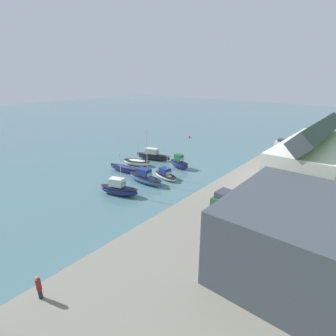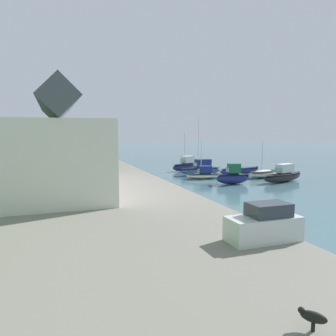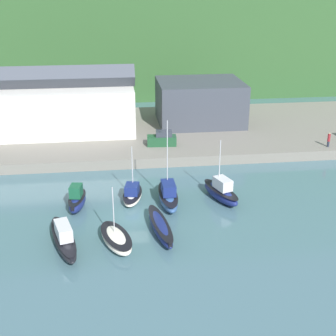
{
  "view_description": "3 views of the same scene",
  "coord_description": "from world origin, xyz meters",
  "px_view_note": "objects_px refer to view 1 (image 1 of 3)",
  "views": [
    {
      "loc": [
        34.74,
        33.61,
        18.24
      ],
      "look_at": [
        0.17,
        5.26,
        2.41
      ],
      "focal_mm": 28.0,
      "sensor_mm": 36.0,
      "label": 1
    },
    {
      "loc": [
        -47.14,
        26.98,
        7.6
      ],
      "look_at": [
        -4.65,
        11.98,
        2.47
      ],
      "focal_mm": 35.0,
      "sensor_mm": 36.0,
      "label": 2
    },
    {
      "loc": [
        -2.08,
        -45.01,
        24.19
      ],
      "look_at": [
        4.6,
        9.73,
        1.58
      ],
      "focal_mm": 50.0,
      "sensor_mm": 36.0,
      "label": 3
    }
  ],
  "objects_px": {
    "moored_boat_6": "(127,169)",
    "parked_car_2": "(224,199)",
    "moored_boat_1": "(166,175)",
    "moored_boat_2": "(145,178)",
    "mooring_buoy_0": "(189,137)",
    "moored_boat_3": "(119,189)",
    "person_on_quay": "(39,287)",
    "parked_car_0": "(284,144)",
    "dog_on_quay": "(307,142)",
    "moored_boat_4": "(153,156)",
    "moored_boat_5": "(137,162)",
    "moored_boat_0": "(179,163)"
  },
  "relations": [
    {
      "from": "moored_boat_0",
      "to": "moored_boat_2",
      "type": "height_order",
      "value": "moored_boat_2"
    },
    {
      "from": "moored_boat_0",
      "to": "moored_boat_3",
      "type": "distance_m",
      "value": 16.48
    },
    {
      "from": "moored_boat_6",
      "to": "person_on_quay",
      "type": "height_order",
      "value": "person_on_quay"
    },
    {
      "from": "parked_car_0",
      "to": "moored_boat_5",
      "type": "bearing_deg",
      "value": -35.36
    },
    {
      "from": "moored_boat_2",
      "to": "mooring_buoy_0",
      "type": "distance_m",
      "value": 38.13
    },
    {
      "from": "moored_boat_1",
      "to": "moored_boat_3",
      "type": "bearing_deg",
      "value": 4.27
    },
    {
      "from": "moored_boat_1",
      "to": "moored_boat_3",
      "type": "relative_size",
      "value": 0.89
    },
    {
      "from": "moored_boat_0",
      "to": "mooring_buoy_0",
      "type": "xyz_separation_m",
      "value": [
        -24.85,
        -14.79,
        -0.82
      ]
    },
    {
      "from": "moored_boat_2",
      "to": "person_on_quay",
      "type": "relative_size",
      "value": 4.55
    },
    {
      "from": "moored_boat_5",
      "to": "parked_car_0",
      "type": "relative_size",
      "value": 1.59
    },
    {
      "from": "person_on_quay",
      "to": "mooring_buoy_0",
      "type": "relative_size",
      "value": 3.83
    },
    {
      "from": "parked_car_2",
      "to": "dog_on_quay",
      "type": "bearing_deg",
      "value": 93.07
    },
    {
      "from": "person_on_quay",
      "to": "moored_boat_1",
      "type": "bearing_deg",
      "value": -159.02
    },
    {
      "from": "moored_boat_3",
      "to": "dog_on_quay",
      "type": "height_order",
      "value": "moored_boat_3"
    },
    {
      "from": "moored_boat_1",
      "to": "parked_car_2",
      "type": "distance_m",
      "value": 15.61
    },
    {
      "from": "moored_boat_0",
      "to": "moored_boat_2",
      "type": "bearing_deg",
      "value": 9.69
    },
    {
      "from": "moored_boat_3",
      "to": "mooring_buoy_0",
      "type": "distance_m",
      "value": 43.98
    },
    {
      "from": "moored_boat_1",
      "to": "person_on_quay",
      "type": "height_order",
      "value": "moored_boat_1"
    },
    {
      "from": "parked_car_0",
      "to": "person_on_quay",
      "type": "distance_m",
      "value": 60.6
    },
    {
      "from": "moored_boat_1",
      "to": "moored_boat_2",
      "type": "height_order",
      "value": "moored_boat_2"
    },
    {
      "from": "moored_boat_0",
      "to": "moored_boat_1",
      "type": "xyz_separation_m",
      "value": [
        6.25,
        1.52,
        -0.37
      ]
    },
    {
      "from": "moored_boat_2",
      "to": "moored_boat_3",
      "type": "relative_size",
      "value": 1.35
    },
    {
      "from": "moored_boat_5",
      "to": "moored_boat_6",
      "type": "height_order",
      "value": "moored_boat_5"
    },
    {
      "from": "parked_car_0",
      "to": "dog_on_quay",
      "type": "relative_size",
      "value": 5.14
    },
    {
      "from": "parked_car_0",
      "to": "mooring_buoy_0",
      "type": "bearing_deg",
      "value": -88.37
    },
    {
      "from": "parked_car_2",
      "to": "mooring_buoy_0",
      "type": "height_order",
      "value": "parked_car_2"
    },
    {
      "from": "moored_boat_5",
      "to": "mooring_buoy_0",
      "type": "xyz_separation_m",
      "value": [
        -29.02,
        -6.56,
        -0.39
      ]
    },
    {
      "from": "moored_boat_0",
      "to": "moored_boat_5",
      "type": "height_order",
      "value": "moored_boat_5"
    },
    {
      "from": "mooring_buoy_0",
      "to": "moored_boat_3",
      "type": "bearing_deg",
      "value": 20.0
    },
    {
      "from": "moored_boat_3",
      "to": "moored_boat_5",
      "type": "xyz_separation_m",
      "value": [
        -12.3,
        -8.48,
        -0.39
      ]
    },
    {
      "from": "moored_boat_4",
      "to": "moored_boat_0",
      "type": "bearing_deg",
      "value": 68.54
    },
    {
      "from": "moored_boat_4",
      "to": "parked_car_2",
      "type": "bearing_deg",
      "value": 47.69
    },
    {
      "from": "moored_boat_3",
      "to": "parked_car_0",
      "type": "distance_m",
      "value": 43.92
    },
    {
      "from": "moored_boat_6",
      "to": "mooring_buoy_0",
      "type": "distance_m",
      "value": 34.52
    },
    {
      "from": "moored_boat_0",
      "to": "person_on_quay",
      "type": "distance_m",
      "value": 37.3
    },
    {
      "from": "moored_boat_3",
      "to": "parked_car_2",
      "type": "xyz_separation_m",
      "value": [
        -5.12,
        15.95,
        1.27
      ]
    },
    {
      "from": "parked_car_0",
      "to": "mooring_buoy_0",
      "type": "height_order",
      "value": "parked_car_0"
    },
    {
      "from": "moored_boat_5",
      "to": "dog_on_quay",
      "type": "relative_size",
      "value": 8.16
    },
    {
      "from": "moored_boat_4",
      "to": "moored_boat_5",
      "type": "distance_m",
      "value": 5.0
    },
    {
      "from": "moored_boat_5",
      "to": "parked_car_0",
      "type": "bearing_deg",
      "value": 126.83
    },
    {
      "from": "moored_boat_4",
      "to": "parked_car_2",
      "type": "distance_m",
      "value": 27.23
    },
    {
      "from": "parked_car_0",
      "to": "mooring_buoy_0",
      "type": "distance_m",
      "value": 27.91
    },
    {
      "from": "moored_boat_6",
      "to": "mooring_buoy_0",
      "type": "relative_size",
      "value": 15.38
    },
    {
      "from": "dog_on_quay",
      "to": "person_on_quay",
      "type": "bearing_deg",
      "value": 49.24
    },
    {
      "from": "moored_boat_6",
      "to": "person_on_quay",
      "type": "relative_size",
      "value": 4.01
    },
    {
      "from": "moored_boat_6",
      "to": "parked_car_2",
      "type": "relative_size",
      "value": 1.99
    },
    {
      "from": "parked_car_2",
      "to": "person_on_quay",
      "type": "bearing_deg",
      "value": -94.87
    },
    {
      "from": "moored_boat_1",
      "to": "parked_car_0",
      "type": "height_order",
      "value": "moored_boat_1"
    },
    {
      "from": "moored_boat_0",
      "to": "person_on_quay",
      "type": "height_order",
      "value": "person_on_quay"
    },
    {
      "from": "person_on_quay",
      "to": "dog_on_quay",
      "type": "distance_m",
      "value": 68.35
    }
  ]
}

